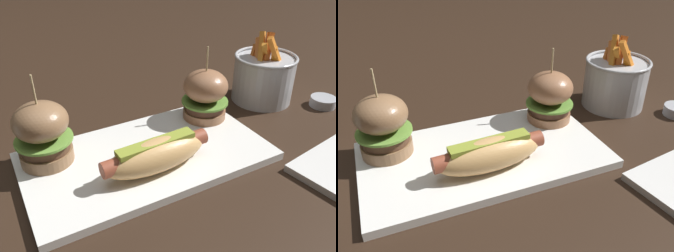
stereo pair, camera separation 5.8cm
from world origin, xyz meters
TOP-DOWN VIEW (x-y plane):
  - ground_plane at (0.00, 0.00)m, footprint 3.00×3.00m
  - platter_main at (0.00, 0.00)m, footprint 0.39×0.22m
  - hot_dog at (-0.01, -0.04)m, footprint 0.18×0.06m
  - slider_left at (-0.15, 0.06)m, footprint 0.09×0.09m
  - slider_right at (0.15, 0.06)m, footprint 0.09×0.09m
  - fries_bucket at (0.32, 0.08)m, footprint 0.13×0.13m
  - sauce_ramekin at (0.41, -0.01)m, footprint 0.05×0.05m

SIDE VIEW (x-z plane):
  - ground_plane at x=0.00m, z-range 0.00..0.00m
  - platter_main at x=0.00m, z-range 0.00..0.01m
  - sauce_ramekin at x=0.41m, z-range 0.00..0.02m
  - hot_dog at x=-0.01m, z-range 0.02..0.07m
  - fries_bucket at x=0.32m, z-range -0.02..0.13m
  - slider_right at x=0.15m, z-range -0.01..0.13m
  - slider_left at x=-0.15m, z-range -0.01..0.14m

